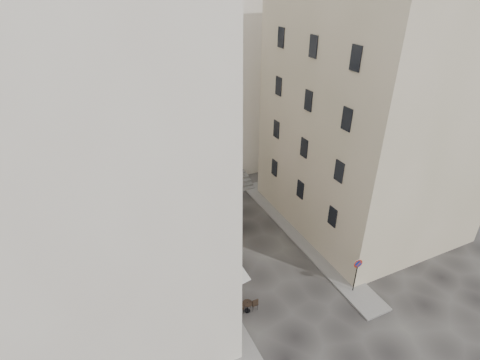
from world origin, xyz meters
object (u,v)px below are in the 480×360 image
no_parking_sign (357,270)px  pedestrian (236,265)px  bistro_table_b (233,284)px  bistro_table_a (247,306)px

no_parking_sign → pedestrian: (-6.30, 4.84, -1.14)m
no_parking_sign → pedestrian: bearing=148.9°
bistro_table_b → pedestrian: (0.79, 1.25, 0.40)m
bistro_table_a → pedestrian: 3.43m
bistro_table_a → pedestrian: size_ratio=0.82×
bistro_table_b → pedestrian: pedestrian is taller
no_parking_sign → bistro_table_b: size_ratio=2.42×
pedestrian → no_parking_sign: bearing=114.4°
bistro_table_a → bistro_table_b: size_ratio=1.17×
bistro_table_b → no_parking_sign: bearing=-26.8°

